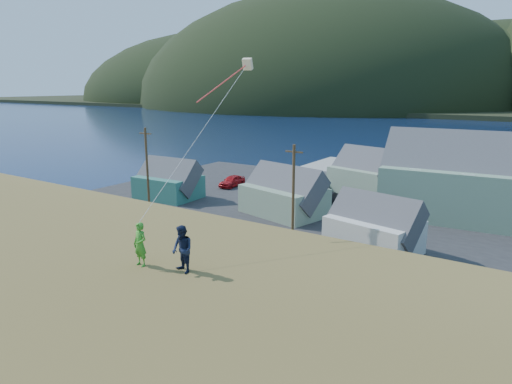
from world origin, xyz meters
TOP-DOWN VIEW (x-y plane):
  - ground at (0.00, 0.00)m, footprint 900.00×900.00m
  - hillside at (0.00, -23.75)m, footprint 110.00×47.50m
  - grass_strip at (0.00, -2.00)m, footprint 110.00×8.00m
  - waterfront_lot at (0.00, 17.00)m, footprint 72.00×36.00m
  - wharf at (-6.00, 40.00)m, footprint 26.00×14.00m
  - shed_teal at (-24.20, 9.57)m, footprint 8.06×5.78m
  - shed_palegreen_near at (-8.36, 11.01)m, footprint 10.21×7.66m
  - shed_white at (3.69, 5.40)m, footprint 8.47×6.46m
  - shed_palegreen_far at (-3.09, 25.18)m, footprint 12.33×8.92m
  - utility_poles at (-3.04, 1.50)m, footprint 34.09×0.24m
  - parked_cars at (-10.32, 20.83)m, footprint 27.49×11.30m
  - kite_flyer_green at (2.84, -19.64)m, footprint 0.64×0.44m
  - kite_flyer_navy at (4.64, -19.24)m, footprint 1.04×0.92m
  - kite_rig at (2.42, -12.14)m, footprint 0.90×4.18m

SIDE VIEW (x-z plane):
  - ground at x=0.00m, z-range 0.00..0.00m
  - grass_strip at x=0.00m, z-range 0.00..0.10m
  - waterfront_lot at x=0.00m, z-range 0.00..0.12m
  - wharf at x=-6.00m, z-range 0.00..0.90m
  - parked_cars at x=-10.32m, z-range 0.05..1.63m
  - shed_teal at x=-24.20m, z-range -0.77..5.43m
  - shed_white at x=3.69m, z-range -0.69..5.38m
  - shed_palegreen_near at x=-8.36m, z-range -0.81..5.82m
  - shed_palegreen_far at x=-3.09m, z-range -0.89..6.59m
  - hillside at x=0.00m, z-range 0.00..7.20m
  - utility_poles at x=-3.04m, z-range -0.18..9.50m
  - kite_flyer_green at x=2.84m, z-range 7.20..8.92m
  - kite_flyer_navy at x=4.64m, z-range 7.20..9.00m
  - kite_rig at x=2.42m, z-range 9.80..19.73m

